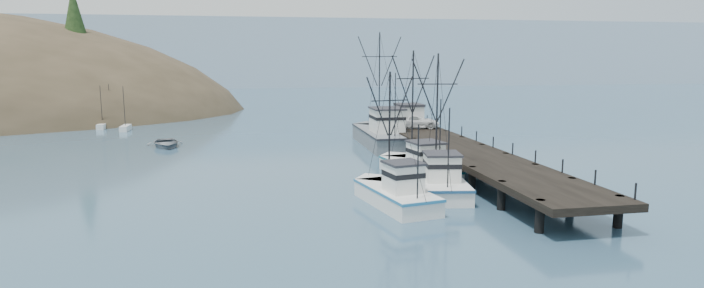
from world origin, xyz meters
name	(u,v)px	position (x,y,z in m)	size (l,w,h in m)	color
ground	(338,223)	(0.00, 0.00, 0.00)	(400.00, 400.00, 0.00)	#2E4D66
pier	(456,148)	(14.00, 16.00, 1.69)	(6.00, 44.00, 2.00)	black
distant_ridge	(290,85)	(10.00, 170.00, 0.00)	(360.00, 40.00, 26.00)	#9EB2C6
distant_ridge_far	(154,84)	(-40.00, 185.00, 0.00)	(180.00, 25.00, 18.00)	silver
moored_sailboats	(75,123)	(-31.41, 56.93, 0.33)	(21.29, 17.50, 6.35)	white
trawler_near	(438,181)	(8.86, 6.63, 0.82)	(4.87, 10.74, 10.89)	white
trawler_mid	(394,193)	(4.60, 3.63, 0.82)	(4.70, 9.52, 9.62)	white
trawler_far	(417,167)	(8.93, 12.16, 0.82)	(5.09, 10.94, 11.17)	white
work_vessel	(382,135)	(10.09, 29.45, 1.23)	(4.85, 16.12, 13.47)	slate
pier_shed	(409,115)	(13.42, 29.71, 3.42)	(3.00, 3.20, 2.80)	silver
pickup_truck	(416,122)	(13.96, 28.67, 2.76)	(2.53, 5.49, 1.53)	silver
motorboat	(166,147)	(-14.78, 32.80, 0.00)	(4.13, 5.78, 1.20)	slate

